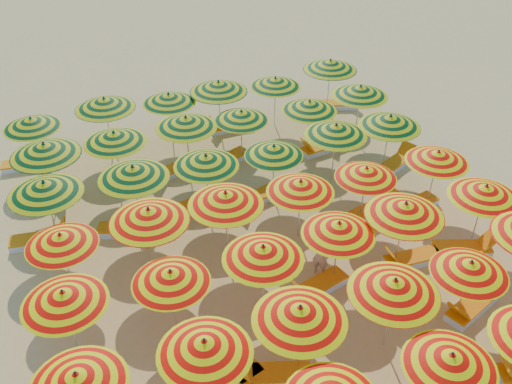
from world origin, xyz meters
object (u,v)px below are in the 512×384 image
umbrella_7 (204,347)px  lounger_13 (126,230)px  lounger_5 (273,375)px  lounger_12 (40,239)px  umbrella_21 (300,186)px  umbrella_41 (330,65)px  umbrella_23 (438,157)px  umbrella_40 (275,82)px  lounger_7 (318,286)px  lounger_11 (414,205)px  lounger_8 (411,259)px  lounger_15 (257,197)px  lounger_23 (230,126)px  umbrella_29 (390,121)px  umbrella_37 (105,103)px  umbrella_33 (241,116)px  umbrella_27 (274,151)px  umbrella_38 (169,98)px  umbrella_9 (394,286)px  umbrella_12 (64,298)px  lounger_22 (27,164)px  umbrella_39 (218,87)px  umbrella_18 (61,240)px  beachgoer_a (320,255)px  umbrella_24 (45,188)px  lounger_6 (471,307)px  lounger_21 (343,138)px  lounger_9 (463,248)px  umbrella_13 (171,277)px  lounger_16 (396,163)px  lounger_17 (41,201)px  lounger_24 (339,104)px  lounger_20 (321,148)px  umbrella_16 (405,209)px  lounger_4 (227,384)px  umbrella_19 (149,215)px  umbrella_14 (263,252)px  umbrella_20 (226,198)px  umbrella_10 (470,267)px  umbrella_28 (336,130)px  umbrella_25 (133,172)px  lounger_19 (227,159)px  umbrella_15 (339,228)px  umbrella_22 (366,173)px  umbrella_31 (114,137)px

umbrella_7 → lounger_13: bearing=94.6°
lounger_5 → lounger_12: 8.55m
umbrella_21 → umbrella_41: bearing=56.5°
umbrella_23 → umbrella_40: size_ratio=1.10×
lounger_7 → lounger_11: same height
lounger_8 → lounger_15: 5.46m
lounger_23 → umbrella_29: bearing=129.0°
umbrella_37 → umbrella_33: bearing=-27.9°
umbrella_29 → umbrella_27: bearing=179.5°
umbrella_38 → umbrella_9: bearing=-79.0°
umbrella_12 → lounger_13: umbrella_12 is taller
lounger_8 → lounger_22: bearing=-39.7°
umbrella_39 → lounger_5: 11.95m
umbrella_18 → beachgoer_a: umbrella_18 is taller
umbrella_24 → lounger_13: size_ratio=1.56×
lounger_6 → lounger_21: (1.23, 9.18, 0.00)m
lounger_9 → umbrella_13: bearing=-160.9°
lounger_16 → lounger_17: same height
lounger_11 → lounger_24: 7.51m
umbrella_41 → lounger_17: umbrella_41 is taller
lounger_13 → lounger_20: size_ratio=1.02×
umbrella_16 → lounger_15: size_ratio=1.29×
umbrella_40 → beachgoer_a: 9.00m
umbrella_18 → lounger_4: bearing=-58.0°
umbrella_21 → umbrella_39: (-0.17, 6.96, 0.18)m
umbrella_16 → umbrella_19: bearing=160.4°
lounger_22 → lounger_11: bearing=-26.7°
umbrella_14 → lounger_21: (6.31, 6.98, -1.80)m
umbrella_38 → lounger_13: (-2.83, -5.00, -1.72)m
umbrella_20 → lounger_15: 3.39m
umbrella_39 → umbrella_41: size_ratio=1.10×
umbrella_21 → umbrella_10: bearing=-62.1°
umbrella_28 → lounger_6: size_ratio=1.57×
umbrella_14 → lounger_8: umbrella_14 is taller
umbrella_25 → lounger_24: (9.80, 4.89, -1.88)m
lounger_22 → umbrella_7: bearing=-69.4°
umbrella_41 → lounger_19: umbrella_41 is taller
umbrella_38 → lounger_20: 6.09m
lounger_6 → lounger_12: 12.62m
lounger_5 → lounger_16: size_ratio=1.00×
umbrella_15 → lounger_12: (-7.57, 4.75, -1.73)m
umbrella_14 → umbrella_16: bearing=1.1°
lounger_12 → lounger_24: size_ratio=0.98×
umbrella_14 → umbrella_27: (2.27, 4.60, -0.14)m
umbrella_16 → lounger_9: (2.22, -0.27, -1.90)m
umbrella_22 → umbrella_23: (2.51, -0.15, 0.09)m
lounger_21 → umbrella_29: bearing=83.6°
umbrella_7 → umbrella_31: size_ratio=0.90×
umbrella_28 → lounger_16: size_ratio=1.57×
umbrella_31 → lounger_6: umbrella_31 is taller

